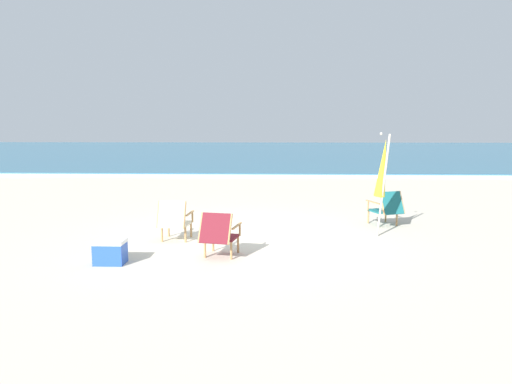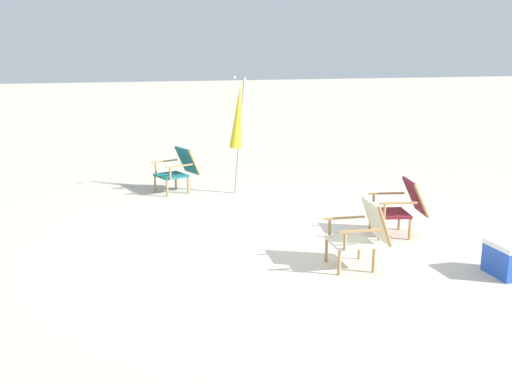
# 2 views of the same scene
# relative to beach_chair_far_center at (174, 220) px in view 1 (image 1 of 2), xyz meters

# --- Properties ---
(ground_plane) EXTENTS (80.00, 80.00, 0.00)m
(ground_plane) POSITION_rel_beach_chair_far_center_xyz_m (1.31, 0.38, -0.43)
(ground_plane) COLOR beige
(sea) EXTENTS (80.00, 40.00, 0.10)m
(sea) POSITION_rel_beach_chair_far_center_xyz_m (1.31, 31.91, -0.38)
(sea) COLOR #2D6684
(sea) RESTS_ON ground
(surf_band) EXTENTS (80.00, 1.10, 0.06)m
(surf_band) POSITION_rel_beach_chair_far_center_xyz_m (1.31, 11.61, -0.40)
(surf_band) COLOR white
(surf_band) RESTS_ON ground
(beach_chair_far_center) EXTENTS (0.63, 0.72, 0.82)m
(beach_chair_far_center) POSITION_rel_beach_chair_far_center_xyz_m (0.00, 0.00, 0.00)
(beach_chair_far_center) COLOR beige
(beach_chair_far_center) RESTS_ON ground
(beach_chair_back_right) EXTENTS (0.70, 0.82, 0.80)m
(beach_chair_back_right) POSITION_rel_beach_chair_far_center_xyz_m (1.00, -1.09, -0.00)
(beach_chair_back_right) COLOR maroon
(beach_chair_back_right) RESTS_ON ground
(beach_chair_front_right) EXTENTS (0.79, 0.87, 0.80)m
(beach_chair_front_right) POSITION_rel_beach_chair_far_center_xyz_m (4.48, 1.54, -0.00)
(beach_chair_front_right) COLOR #196066
(beach_chair_front_right) RESTS_ON ground
(umbrella_furled_yellow) EXTENTS (0.36, 0.42, 2.12)m
(umbrella_furled_yellow) POSITION_rel_beach_chair_far_center_xyz_m (4.10, 0.50, 0.95)
(umbrella_furled_yellow) COLOR #B7B2A8
(umbrella_furled_yellow) RESTS_ON ground
(cooler_box) EXTENTS (0.49, 0.35, 0.40)m
(cooler_box) POSITION_rel_beach_chair_far_center_xyz_m (-0.74, -1.50, -0.23)
(cooler_box) COLOR blue
(cooler_box) RESTS_ON ground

